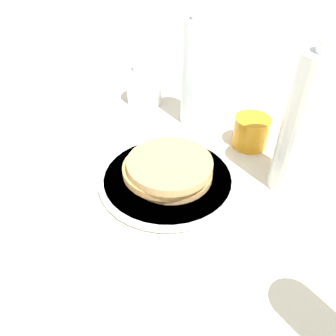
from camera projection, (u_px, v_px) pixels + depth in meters
ground_plane at (182, 178)px, 0.60m from camera, size 4.00×4.00×0.00m
plate at (168, 179)px, 0.58m from camera, size 0.25×0.25×0.01m
pancake_stack at (168, 168)px, 0.57m from camera, size 0.16×0.16×0.04m
juice_glass at (251, 132)px, 0.66m from camera, size 0.07×0.07×0.06m
cream_jug at (146, 85)px, 0.79m from camera, size 0.09×0.09×0.11m
water_bottle_mid at (197, 74)px, 0.68m from camera, size 0.07×0.07×0.24m
water_bottle_far at (305, 127)px, 0.51m from camera, size 0.07×0.07×0.25m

